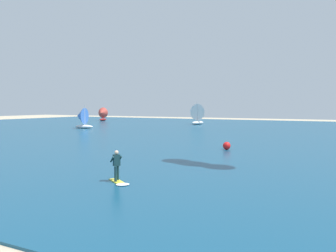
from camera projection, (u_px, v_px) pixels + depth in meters
name	position (u px, v px, depth m)	size (l,w,h in m)	color
ocean	(293.00, 135.00, 49.93)	(160.00, 90.00, 0.10)	navy
kitesurfer	(118.00, 171.00, 19.10)	(1.92, 1.59, 1.67)	yellow
sailboat_anchored_offshore	(82.00, 118.00, 62.77)	(3.53, 3.07, 3.99)	white
sailboat_near_shore	(102.00, 114.00, 92.92)	(2.92, 3.37, 3.81)	maroon
sailboat_outermost	(199.00, 114.00, 75.46)	(3.57, 4.16, 4.78)	silver
marker_buoy	(227.00, 146.00, 33.06)	(0.71, 0.71, 0.71)	red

